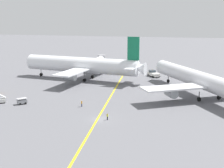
# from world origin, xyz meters

# --- Properties ---
(ground_plane) EXTENTS (600.00, 600.00, 0.00)m
(ground_plane) POSITION_xyz_m (0.00, 0.00, 0.00)
(ground_plane) COLOR slate
(taxiway_stripe) EXTENTS (12.92, 119.41, 0.01)m
(taxiway_stripe) POSITION_xyz_m (-1.82, 10.00, 0.00)
(taxiway_stripe) COLOR yellow
(taxiway_stripe) RESTS_ON ground
(airliner_at_gate_left) EXTENTS (52.01, 38.85, 17.14)m
(airliner_at_gate_left) POSITION_xyz_m (-20.45, 44.12, 5.69)
(airliner_at_gate_left) COLOR white
(airliner_at_gate_left) RESTS_ON ground
(airliner_being_pushed) EXTENTS (38.35, 54.19, 16.09)m
(airliner_being_pushed) POSITION_xyz_m (24.58, 26.96, 5.12)
(airliner_being_pushed) COLOR silver
(airliner_being_pushed) RESTS_ON ground
(pushback_tug) EXTENTS (6.45, 8.67, 2.78)m
(pushback_tug) POSITION_xyz_m (5.97, 57.15, 1.17)
(pushback_tug) COLOR white
(pushback_tug) RESTS_ON ground
(gse_baggage_cart_near_cluster) EXTENTS (3.03, 3.05, 1.71)m
(gse_baggage_cart_near_cluster) POSITION_xyz_m (-25.16, 7.22, 0.86)
(gse_baggage_cart_near_cluster) COLOR gray
(gse_baggage_cart_near_cluster) RESTS_ON ground
(ground_crew_wing_walker_right) EXTENTS (0.36, 0.50, 1.75)m
(ground_crew_wing_walker_right) POSITION_xyz_m (-8.00, 9.03, 0.92)
(ground_crew_wing_walker_right) COLOR #2D3351
(ground_crew_wing_walker_right) RESTS_ON ground
(ground_crew_ramp_agent_by_cones) EXTENTS (0.46, 0.36, 1.67)m
(ground_crew_ramp_agent_by_cones) POSITION_xyz_m (1.72, -0.00, 0.87)
(ground_crew_ramp_agent_by_cones) COLOR black
(ground_crew_ramp_agent_by_cones) RESTS_ON ground
(jet_bridge) EXTENTS (4.42, 20.02, 5.87)m
(jet_bridge) POSITION_xyz_m (-20.99, 68.41, 4.09)
(jet_bridge) COLOR #B7B7BC
(jet_bridge) RESTS_ON ground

